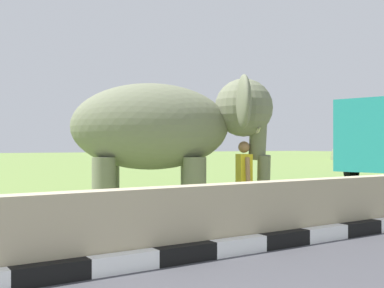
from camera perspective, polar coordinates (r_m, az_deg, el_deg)
striped_curb at (r=5.72m, az=-20.93°, el=-14.82°), size 16.20×0.20×0.24m
barrier_parapet at (r=6.79m, az=-1.43°, el=-9.24°), size 28.00×0.36×1.00m
elephant at (r=9.48m, az=-2.82°, el=1.79°), size 3.96×3.41×2.91m
person_handler at (r=9.64m, az=6.19°, el=-4.02°), size 0.38×0.63×1.66m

